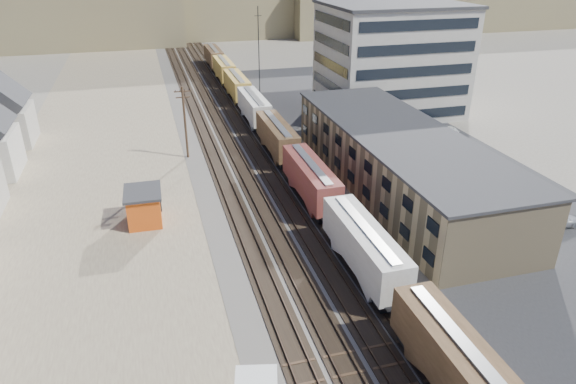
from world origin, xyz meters
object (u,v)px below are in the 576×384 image
object	(u,v)px
freight_train	(264,120)
maintenance_shed	(144,206)
utility_pole_north	(185,121)
parked_car_blue	(363,119)
parked_car_silver	(558,220)

from	to	relation	value
freight_train	maintenance_shed	world-z (taller)	freight_train
freight_train	utility_pole_north	bearing A→B (deg)	-156.72
utility_pole_north	parked_car_blue	size ratio (longest dim) A/B	1.96
maintenance_shed	parked_car_silver	bearing A→B (deg)	-16.98
utility_pole_north	parked_car_silver	distance (m)	46.92
utility_pole_north	parked_car_blue	xyz separation A→B (m)	(29.83, 8.07, -4.59)
parked_car_blue	maintenance_shed	bearing A→B (deg)	-168.85
parked_car_silver	maintenance_shed	bearing A→B (deg)	83.18
freight_train	parked_car_blue	xyz separation A→B (m)	(17.53, 2.77, -2.09)
utility_pole_north	maintenance_shed	size ratio (longest dim) A/B	1.98
parked_car_silver	parked_car_blue	size ratio (longest dim) A/B	0.96
parked_car_silver	parked_car_blue	bearing A→B (deg)	18.59
freight_train	parked_car_silver	bearing A→B (deg)	-56.89
utility_pole_north	maintenance_shed	distance (m)	18.96
freight_train	utility_pole_north	size ratio (longest dim) A/B	11.97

